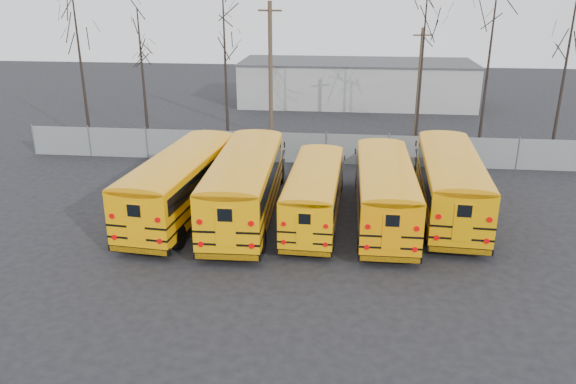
# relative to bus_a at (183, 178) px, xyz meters

# --- Properties ---
(ground) EXTENTS (120.00, 120.00, 0.00)m
(ground) POSITION_rel_bus_a_xyz_m (6.73, -2.51, -1.94)
(ground) COLOR black
(ground) RESTS_ON ground
(fence) EXTENTS (40.00, 0.04, 2.00)m
(fence) POSITION_rel_bus_a_xyz_m (6.73, 9.49, -0.94)
(fence) COLOR gray
(fence) RESTS_ON ground
(distant_building) EXTENTS (22.00, 8.00, 4.00)m
(distant_building) POSITION_rel_bus_a_xyz_m (8.73, 29.49, 0.06)
(distant_building) COLOR #A9A9A4
(distant_building) RESTS_ON ground
(bus_a) EXTENTS (3.81, 12.00, 3.31)m
(bus_a) POSITION_rel_bus_a_xyz_m (0.00, 0.00, 0.00)
(bus_a) COLOR black
(bus_a) RESTS_ON ground
(bus_b) EXTENTS (3.13, 12.22, 3.40)m
(bus_b) POSITION_rel_bus_a_xyz_m (3.18, -0.04, 0.05)
(bus_b) COLOR black
(bus_b) RESTS_ON ground
(bus_c) EXTENTS (2.64, 10.24, 2.85)m
(bus_c) POSITION_rel_bus_a_xyz_m (6.59, -0.06, -0.27)
(bus_c) COLOR black
(bus_c) RESTS_ON ground
(bus_d) EXTENTS (2.63, 11.22, 3.13)m
(bus_d) POSITION_rel_bus_a_xyz_m (9.95, 0.13, -0.10)
(bus_d) COLOR black
(bus_d) RESTS_ON ground
(bus_e) EXTENTS (3.32, 11.89, 3.29)m
(bus_e) POSITION_rel_bus_a_xyz_m (13.22, 1.44, -0.01)
(bus_e) COLOR black
(bus_e) RESTS_ON ground
(utility_pole_left) EXTENTS (1.76, 0.46, 9.92)m
(utility_pole_left) POSITION_rel_bus_a_xyz_m (2.26, 15.85, 3.16)
(utility_pole_left) COLOR #4B3A2B
(utility_pole_left) RESTS_ON ground
(utility_pole_right) EXTENTS (1.42, 0.43, 8.09)m
(utility_pole_right) POSITION_rel_bus_a_xyz_m (13.23, 17.20, 2.22)
(utility_pole_right) COLOR #4D3B2B
(utility_pole_right) RESTS_ON ground
(tree_0) EXTENTS (0.26, 0.26, 11.23)m
(tree_0) POSITION_rel_bus_a_xyz_m (-10.92, 12.99, 3.68)
(tree_0) COLOR black
(tree_0) RESTS_ON ground
(tree_1) EXTENTS (0.26, 0.26, 9.47)m
(tree_1) POSITION_rel_bus_a_xyz_m (-6.98, 14.42, 2.80)
(tree_1) COLOR black
(tree_1) RESTS_ON ground
(tree_2) EXTENTS (0.26, 0.26, 10.82)m
(tree_2) POSITION_rel_bus_a_xyz_m (-0.10, 11.25, 3.47)
(tree_2) COLOR black
(tree_2) RESTS_ON ground
(tree_3) EXTENTS (0.26, 0.26, 12.22)m
(tree_3) POSITION_rel_bus_a_xyz_m (12.95, 14.10, 4.18)
(tree_3) COLOR black
(tree_3) RESTS_ON ground
(tree_4) EXTENTS (0.26, 0.26, 12.10)m
(tree_4) POSITION_rel_bus_a_xyz_m (17.57, 14.98, 4.11)
(tree_4) COLOR black
(tree_4) RESTS_ON ground
(tree_5) EXTENTS (0.26, 0.26, 11.71)m
(tree_5) POSITION_rel_bus_a_xyz_m (21.43, 11.50, 3.92)
(tree_5) COLOR black
(tree_5) RESTS_ON ground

